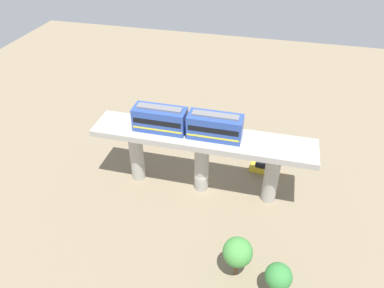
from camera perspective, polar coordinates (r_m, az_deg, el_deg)
name	(u,v)px	position (r m, az deg, el deg)	size (l,w,h in m)	color
ground_plane	(201,187)	(50.02, 1.45, -6.84)	(120.00, 120.00, 0.00)	#84755B
viaduct	(202,150)	(45.79, 1.57, -0.90)	(5.20, 28.00, 8.79)	#A8A59E
train	(187,123)	(43.96, -0.79, 3.41)	(2.64, 13.55, 3.24)	#2D4CA5
parked_car_yellow	(265,167)	(53.10, 11.46, -3.60)	(2.27, 4.38, 1.76)	yellow
parked_car_black	(260,142)	(57.81, 10.76, 0.25)	(2.42, 4.43, 1.76)	black
parked_car_red	(157,135)	(58.70, -5.62, 1.41)	(2.12, 4.33, 1.76)	red
tree_near_viaduct	(238,252)	(38.46, 7.26, -16.66)	(3.12, 3.12, 5.30)	brown
tree_mid_lot	(278,277)	(38.43, 13.56, -19.78)	(2.73, 2.73, 4.34)	brown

